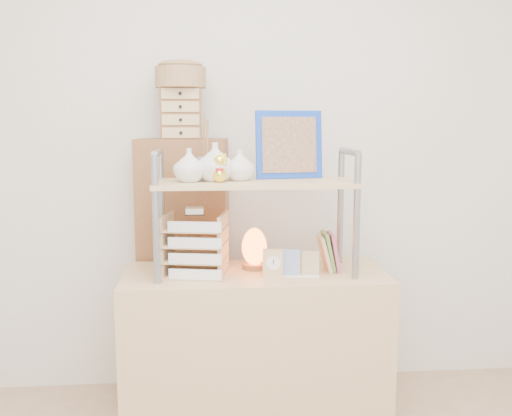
{
  "coord_description": "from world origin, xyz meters",
  "views": [
    {
      "loc": [
        -0.22,
        -1.33,
        1.43
      ],
      "look_at": [
        0.01,
        1.2,
        1.05
      ],
      "focal_mm": 40.0,
      "sensor_mm": 36.0,
      "label": 1
    }
  ],
  "objects_px": {
    "desk": "(255,350)",
    "cabinet": "(184,269)",
    "salt_lamp": "(254,248)",
    "letter_tray": "(195,248)"
  },
  "relations": [
    {
      "from": "cabinet",
      "to": "letter_tray",
      "type": "height_order",
      "value": "cabinet"
    },
    {
      "from": "letter_tray",
      "to": "salt_lamp",
      "type": "xyz_separation_m",
      "value": [
        0.27,
        0.09,
        -0.02
      ]
    },
    {
      "from": "cabinet",
      "to": "salt_lamp",
      "type": "distance_m",
      "value": 0.49
    },
    {
      "from": "cabinet",
      "to": "salt_lamp",
      "type": "xyz_separation_m",
      "value": [
        0.34,
        -0.31,
        0.17
      ]
    },
    {
      "from": "desk",
      "to": "cabinet",
      "type": "distance_m",
      "value": 0.58
    },
    {
      "from": "desk",
      "to": "cabinet",
      "type": "height_order",
      "value": "cabinet"
    },
    {
      "from": "desk",
      "to": "cabinet",
      "type": "bearing_deg",
      "value": 132.33
    },
    {
      "from": "cabinet",
      "to": "salt_lamp",
      "type": "bearing_deg",
      "value": -35.51
    },
    {
      "from": "salt_lamp",
      "to": "letter_tray",
      "type": "bearing_deg",
      "value": -162.19
    },
    {
      "from": "cabinet",
      "to": "salt_lamp",
      "type": "height_order",
      "value": "cabinet"
    }
  ]
}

